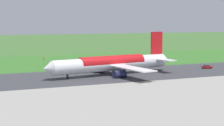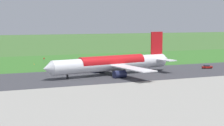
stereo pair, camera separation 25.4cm
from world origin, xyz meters
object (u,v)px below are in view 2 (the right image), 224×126
(airliner_main, at_px, (113,63))
(traffic_cone_orange, at_px, (34,64))
(no_stopping_sign, at_px, (44,60))
(service_car_followme, at_px, (207,67))

(airliner_main, distance_m, traffic_cone_orange, 48.60)
(traffic_cone_orange, bearing_deg, airliner_main, 117.00)
(no_stopping_sign, height_order, traffic_cone_orange, no_stopping_sign)
(no_stopping_sign, bearing_deg, service_car_followme, 143.65)
(service_car_followme, distance_m, traffic_cone_orange, 77.72)
(airliner_main, xyz_separation_m, traffic_cone_orange, (21.99, -43.15, -4.08))
(no_stopping_sign, bearing_deg, airliner_main, 110.23)
(service_car_followme, bearing_deg, no_stopping_sign, -36.35)
(airliner_main, relative_size, no_stopping_sign, 20.24)
(airliner_main, relative_size, traffic_cone_orange, 98.09)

